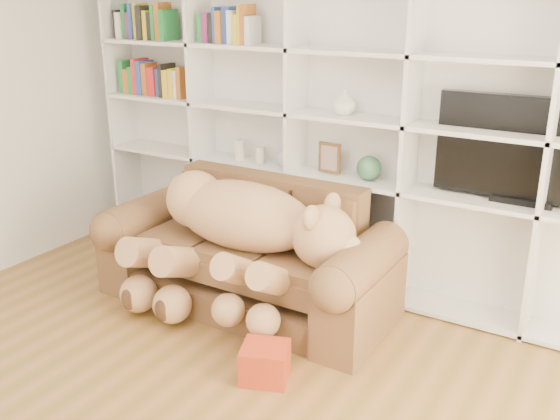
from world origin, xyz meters
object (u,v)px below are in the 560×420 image
Objects in this scene: sofa at (249,260)px; tv at (529,151)px; gift_box at (265,363)px; teddy_bear at (237,232)px.

sofa is 1.82× the size of tv.
tv reaches higher than gift_box.
sofa reaches higher than gift_box.
teddy_bear is (0.03, -0.18, 0.28)m from sofa.
sofa is 7.82× the size of gift_box.
sofa is 0.33m from teddy_bear.
tv is (1.67, 0.66, 0.87)m from sofa.
tv is at bearing 53.07° from gift_box.
tv reaches higher than teddy_bear.
gift_box is 2.07m from tv.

